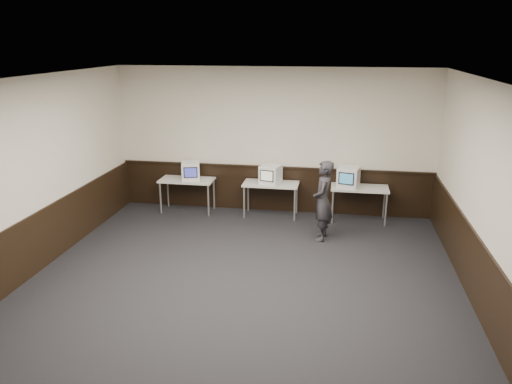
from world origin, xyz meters
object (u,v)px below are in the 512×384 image
at_px(emac_right, 348,177).
at_px(person, 323,201).
at_px(desk_center, 271,186).
at_px(emac_left, 191,171).
at_px(desk_right, 360,190).
at_px(emac_center, 271,174).
at_px(desk_left, 187,182).

relative_size(emac_right, person, 0.34).
bearing_deg(desk_center, emac_left, -179.30).
relative_size(desk_right, emac_right, 2.26).
relative_size(desk_center, emac_center, 2.34).
distance_m(desk_center, person, 1.67).
xyz_separation_m(desk_center, desk_right, (1.90, 0.00, 0.00)).
bearing_deg(emac_center, desk_center, 92.79).
bearing_deg(desk_left, desk_right, 0.00).
bearing_deg(desk_center, desk_right, 0.00).
bearing_deg(person, emac_right, 161.31).
height_order(desk_left, person, person).
relative_size(desk_center, person, 0.76).
height_order(desk_center, emac_left, emac_left).
bearing_deg(emac_center, person, -30.18).
xyz_separation_m(desk_left, desk_right, (3.80, 0.00, 0.00)).
xyz_separation_m(desk_right, emac_left, (-3.70, -0.02, 0.27)).
bearing_deg(emac_center, desk_right, 15.27).
relative_size(emac_left, emac_right, 0.96).
distance_m(desk_left, emac_left, 0.29).
relative_size(desk_center, emac_right, 2.26).
xyz_separation_m(emac_left, person, (2.97, -1.16, -0.16)).
relative_size(desk_left, desk_center, 1.00).
xyz_separation_m(emac_right, person, (-0.48, -1.17, -0.18)).
bearing_deg(emac_right, desk_left, -167.87).
relative_size(desk_left, emac_left, 2.35).
xyz_separation_m(desk_left, emac_left, (0.10, -0.02, 0.27)).
xyz_separation_m(emac_center, emac_right, (1.66, 0.02, 0.01)).
distance_m(emac_left, emac_right, 3.45).
relative_size(desk_left, emac_center, 2.34).
relative_size(desk_left, emac_right, 2.26).
xyz_separation_m(emac_center, person, (1.17, -1.15, -0.17)).
xyz_separation_m(desk_left, emac_center, (1.89, -0.03, 0.27)).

